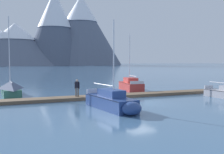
% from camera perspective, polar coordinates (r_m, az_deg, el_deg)
% --- Properties ---
extents(ground_plane, '(700.00, 700.00, 0.00)m').
position_cam_1_polar(ground_plane, '(24.06, 6.04, -5.55)').
color(ground_plane, '#426689').
extents(mountain_east_summit, '(86.32, 86.32, 38.03)m').
position_cam_1_polar(mountain_east_summit, '(251.95, -20.24, 6.90)').
color(mountain_east_summit, slate).
rests_on(mountain_east_summit, ground).
extents(mountain_rear_spur, '(60.20, 60.20, 69.68)m').
position_cam_1_polar(mountain_rear_spur, '(255.43, -12.34, 10.85)').
color(mountain_rear_spur, '#4C566B').
rests_on(mountain_rear_spur, ground).
extents(mountain_north_horn, '(80.55, 80.55, 68.96)m').
position_cam_1_polar(mountain_north_horn, '(266.66, -6.73, 10.32)').
color(mountain_north_horn, slate).
rests_on(mountain_north_horn, ground).
extents(dock, '(27.21, 3.11, 0.30)m').
position_cam_1_polar(dock, '(27.51, 1.75, -4.09)').
color(dock, brown).
rests_on(dock, ground).
extents(sailboat_nearest_berth, '(2.02, 7.40, 8.78)m').
position_cam_1_polar(sailboat_nearest_berth, '(31.43, -21.21, -2.25)').
color(sailboat_nearest_berth, '#336B56').
rests_on(sailboat_nearest_berth, ground).
extents(sailboat_second_berth, '(2.25, 6.52, 6.91)m').
position_cam_1_polar(sailboat_second_berth, '(20.43, 0.14, -5.35)').
color(sailboat_second_berth, navy).
rests_on(sailboat_second_berth, ground).
extents(sailboat_mid_dock_port, '(2.86, 6.09, 7.24)m').
position_cam_1_polar(sailboat_mid_dock_port, '(34.11, 3.91, -1.77)').
color(sailboat_mid_dock_port, '#B2332D').
rests_on(sailboat_mid_dock_port, ground).
extents(person_on_dock, '(0.40, 0.50, 1.69)m').
position_cam_1_polar(person_on_dock, '(25.78, -7.61, -2.13)').
color(person_on_dock, brown).
rests_on(person_on_dock, dock).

